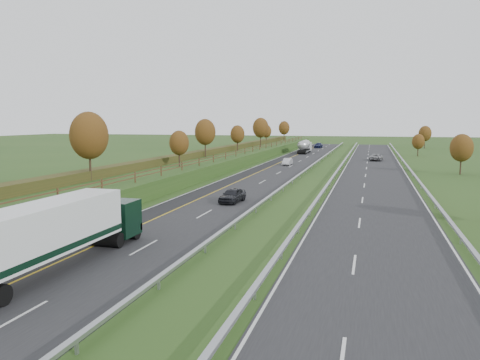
{
  "coord_description": "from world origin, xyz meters",
  "views": [
    {
      "loc": [
        16.02,
        -17.2,
        8.64
      ],
      "look_at": [
        2.25,
        31.7,
        2.2
      ],
      "focal_mm": 35.0,
      "sensor_mm": 36.0,
      "label": 1
    }
  ],
  "objects_px": {
    "box_lorry": "(52,233)",
    "car_silver_mid": "(287,162)",
    "car_dark_near": "(232,195)",
    "car_oncoming": "(376,157)",
    "car_small_far": "(318,145)",
    "road_tanker": "(305,146)"
  },
  "relations": [
    {
      "from": "car_silver_mid",
      "to": "car_small_far",
      "type": "height_order",
      "value": "car_small_far"
    },
    {
      "from": "box_lorry",
      "to": "road_tanker",
      "type": "height_order",
      "value": "box_lorry"
    },
    {
      "from": "box_lorry",
      "to": "car_small_far",
      "type": "bearing_deg",
      "value": 89.62
    },
    {
      "from": "box_lorry",
      "to": "road_tanker",
      "type": "xyz_separation_m",
      "value": [
        -0.07,
        103.66,
        -0.47
      ]
    },
    {
      "from": "box_lorry",
      "to": "car_dark_near",
      "type": "xyz_separation_m",
      "value": [
        3.26,
        24.86,
        -1.53
      ]
    },
    {
      "from": "box_lorry",
      "to": "car_oncoming",
      "type": "relative_size",
      "value": 3.02
    },
    {
      "from": "car_oncoming",
      "to": "car_small_far",
      "type": "bearing_deg",
      "value": -62.92
    },
    {
      "from": "box_lorry",
      "to": "car_silver_mid",
      "type": "xyz_separation_m",
      "value": [
        1.55,
        68.01,
        -1.61
      ]
    },
    {
      "from": "box_lorry",
      "to": "car_silver_mid",
      "type": "distance_m",
      "value": 68.05
    },
    {
      "from": "car_small_far",
      "to": "car_dark_near",
      "type": "bearing_deg",
      "value": -84.65
    },
    {
      "from": "car_small_far",
      "to": "car_oncoming",
      "type": "bearing_deg",
      "value": -64.86
    },
    {
      "from": "car_dark_near",
      "to": "car_silver_mid",
      "type": "height_order",
      "value": "car_dark_near"
    },
    {
      "from": "box_lorry",
      "to": "road_tanker",
      "type": "relative_size",
      "value": 1.45
    },
    {
      "from": "car_silver_mid",
      "to": "car_oncoming",
      "type": "distance_m",
      "value": 23.03
    },
    {
      "from": "road_tanker",
      "to": "car_small_far",
      "type": "relative_size",
      "value": 2.08
    },
    {
      "from": "car_dark_near",
      "to": "car_small_far",
      "type": "xyz_separation_m",
      "value": [
        -2.41,
        104.22,
        0.02
      ]
    },
    {
      "from": "box_lorry",
      "to": "car_small_far",
      "type": "height_order",
      "value": "box_lorry"
    },
    {
      "from": "box_lorry",
      "to": "car_dark_near",
      "type": "height_order",
      "value": "box_lorry"
    },
    {
      "from": "road_tanker",
      "to": "car_small_far",
      "type": "bearing_deg",
      "value": 87.94
    },
    {
      "from": "car_dark_near",
      "to": "car_small_far",
      "type": "distance_m",
      "value": 104.25
    },
    {
      "from": "car_oncoming",
      "to": "car_dark_near",
      "type": "bearing_deg",
      "value": 81.59
    },
    {
      "from": "car_silver_mid",
      "to": "car_small_far",
      "type": "bearing_deg",
      "value": 91.84
    }
  ]
}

